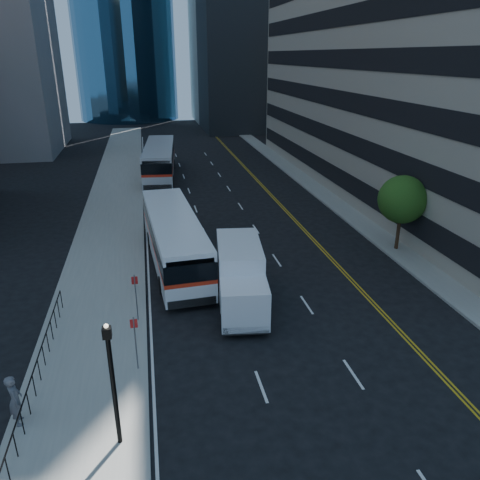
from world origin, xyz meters
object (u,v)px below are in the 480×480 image
at_px(lamp_post, 113,380).
at_px(bus_rear, 160,160).
at_px(street_tree, 402,200).
at_px(box_truck, 241,276).
at_px(bus_front, 174,238).
at_px(pedestrian, 15,400).

relative_size(lamp_post, bus_rear, 0.33).
relative_size(street_tree, box_truck, 0.74).
distance_m(bus_rear, box_truck, 29.71).
xyz_separation_m(street_tree, bus_front, (-15.06, 0.72, -1.85)).
height_order(street_tree, pedestrian, street_tree).
distance_m(street_tree, box_truck, 13.22).
bearing_deg(bus_front, pedestrian, -120.58).
relative_size(lamp_post, box_truck, 0.66).
bearing_deg(lamp_post, box_truck, 55.54).
xyz_separation_m(lamp_post, box_truck, (6.01, 8.76, -1.03)).
bearing_deg(lamp_post, bus_rear, 85.52).
relative_size(street_tree, bus_front, 0.40).
height_order(bus_front, pedestrian, bus_front).
height_order(bus_front, box_truck, bus_front).
xyz_separation_m(bus_rear, pedestrian, (-6.60, -36.67, -0.75)).
height_order(box_truck, pedestrian, box_truck).
bearing_deg(box_truck, pedestrian, -136.44).
distance_m(lamp_post, bus_front, 15.04).
distance_m(street_tree, bus_front, 15.19).
bearing_deg(box_truck, bus_front, 124.38).
relative_size(street_tree, bus_rear, 0.37).
xyz_separation_m(bus_rear, box_truck, (3.01, -29.56, -0.21)).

